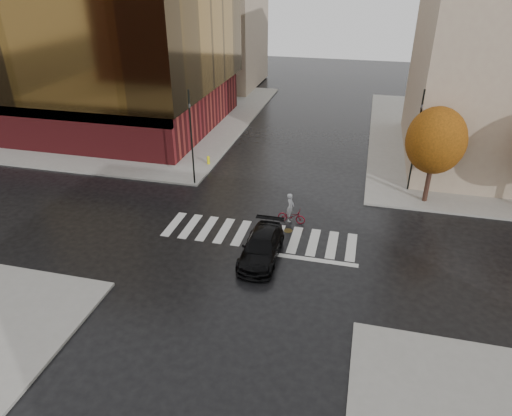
# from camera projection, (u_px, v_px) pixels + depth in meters

# --- Properties ---
(ground) EXTENTS (120.00, 120.00, 0.00)m
(ground) POSITION_uv_depth(u_px,v_px,m) (257.00, 239.00, 27.09)
(ground) COLOR black
(ground) RESTS_ON ground
(sidewalk_nw) EXTENTS (30.00, 30.00, 0.15)m
(sidewalk_nw) POSITION_uv_depth(u_px,v_px,m) (115.00, 114.00, 49.47)
(sidewalk_nw) COLOR gray
(sidewalk_nw) RESTS_ON ground
(crosswalk) EXTENTS (12.00, 3.00, 0.01)m
(crosswalk) POSITION_uv_depth(u_px,v_px,m) (259.00, 235.00, 27.52)
(crosswalk) COLOR silver
(crosswalk) RESTS_ON ground
(office_glass) EXTENTS (27.00, 19.00, 16.00)m
(office_glass) POSITION_uv_depth(u_px,v_px,m) (77.00, 38.00, 43.23)
(office_glass) COLOR maroon
(office_glass) RESTS_ON sidewalk_nw
(building_nw_far) EXTENTS (14.00, 12.00, 20.00)m
(building_nw_far) POSITION_uv_depth(u_px,v_px,m) (204.00, 3.00, 57.33)
(building_nw_far) COLOR tan
(building_nw_far) RESTS_ON sidewalk_nw
(tree_ne_a) EXTENTS (3.80, 3.80, 6.50)m
(tree_ne_a) POSITION_uv_depth(u_px,v_px,m) (436.00, 141.00, 29.19)
(tree_ne_a) COLOR black
(tree_ne_a) RESTS_ON sidewalk_ne
(sedan) EXTENTS (2.03, 4.87, 1.41)m
(sedan) POSITION_uv_depth(u_px,v_px,m) (262.00, 247.00, 25.07)
(sedan) COLOR black
(sedan) RESTS_ON ground
(cyclist) EXTENTS (1.81, 0.78, 2.00)m
(cyclist) POSITION_uv_depth(u_px,v_px,m) (291.00, 213.00, 28.57)
(cyclist) COLOR maroon
(cyclist) RESTS_ON ground
(traffic_light_nw) EXTENTS (0.21, 0.20, 6.88)m
(traffic_light_nw) POSITION_uv_depth(u_px,v_px,m) (191.00, 133.00, 31.91)
(traffic_light_nw) COLOR black
(traffic_light_nw) RESTS_ON sidewalk_nw
(traffic_light_ne) EXTENTS (0.19, 0.21, 7.16)m
(traffic_light_ne) POSITION_uv_depth(u_px,v_px,m) (417.00, 135.00, 30.90)
(traffic_light_ne) COLOR black
(traffic_light_ne) RESTS_ON sidewalk_ne
(fire_hydrant) EXTENTS (0.24, 0.24, 0.68)m
(fire_hydrant) POSITION_uv_depth(u_px,v_px,m) (208.00, 159.00, 36.77)
(fire_hydrant) COLOR yellow
(fire_hydrant) RESTS_ON sidewalk_nw
(manhole) EXTENTS (0.59, 0.59, 0.01)m
(manhole) POSITION_uv_depth(u_px,v_px,m) (288.00, 231.00, 27.97)
(manhole) COLOR #4C3D1B
(manhole) RESTS_ON ground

